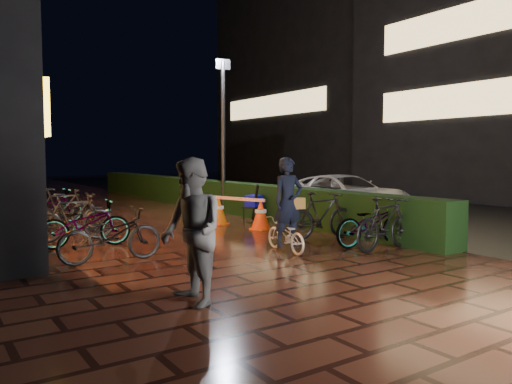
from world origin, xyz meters
TOP-DOWN VIEW (x-y plane):
  - ground at (0.00, 0.00)m, footprint 80.00×80.00m
  - asphalt_road at (9.00, 5.00)m, footprint 11.00×60.00m
  - hedge at (3.30, 8.00)m, footprint 0.70×20.00m
  - bystander_person at (-2.35, -2.12)m, footprint 0.73×0.92m
  - van at (5.84, 3.63)m, footprint 2.38×4.65m
  - far_buildings at (17.23, 9.61)m, footprint 9.08×31.00m
  - lamp_post_hedge at (2.98, 6.22)m, footprint 0.47×0.19m
  - lamp_post_sf at (-2.66, 6.32)m, footprint 0.50×0.20m
  - cyclist at (0.71, -0.08)m, footprint 0.68×1.31m
  - traffic_barrier at (1.77, 3.35)m, footprint 0.97×1.91m
  - cart_assembly at (2.62, 3.89)m, footprint 0.70×0.75m
  - parked_bikes_storefront at (-2.29, 3.92)m, footprint 2.08×6.40m
  - parked_bikes_hedge at (2.43, -0.30)m, footprint 2.09×2.43m

SIDE VIEW (x-z plane):
  - ground at x=0.00m, z-range 0.00..0.00m
  - asphalt_road at x=9.00m, z-range 0.00..0.01m
  - traffic_barrier at x=1.77m, z-range 0.00..0.78m
  - parked_bikes_storefront at x=-2.29m, z-range -0.04..1.02m
  - hedge at x=3.30m, z-range 0.00..1.00m
  - parked_bikes_hedge at x=2.43m, z-range -0.02..1.04m
  - cart_assembly at x=2.62m, z-range 0.01..1.10m
  - van at x=5.84m, z-range 0.01..1.26m
  - cyclist at x=0.71m, z-range -0.24..1.59m
  - bystander_person at x=-2.35m, z-range 0.00..1.84m
  - lamp_post_hedge at x=2.98m, z-range 0.25..5.15m
  - lamp_post_sf at x=-2.66m, z-range 0.26..5.47m
  - far_buildings at x=17.23m, z-range -0.53..13.47m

